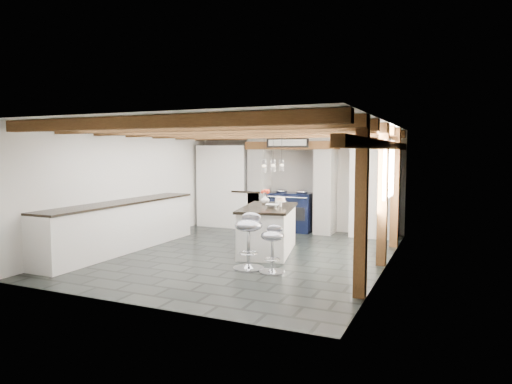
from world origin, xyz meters
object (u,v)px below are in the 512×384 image
at_px(range_cooker, 291,211).
at_px(kitchen_island, 268,229).
at_px(bar_stool_near, 273,243).
at_px(bar_stool_far, 249,234).

height_order(range_cooker, kitchen_island, kitchen_island).
height_order(kitchen_island, bar_stool_near, kitchen_island).
bearing_deg(bar_stool_near, bar_stool_far, 165.18).
xyz_separation_m(range_cooker, kitchen_island, (0.36, -2.32, -0.03)).
xyz_separation_m(kitchen_island, bar_stool_near, (0.61, -1.31, 0.02)).
bearing_deg(range_cooker, bar_stool_near, -75.02).
bearing_deg(range_cooker, kitchen_island, -81.16).
height_order(bar_stool_near, bar_stool_far, bar_stool_far).
distance_m(kitchen_island, bar_stool_far, 1.28).
bearing_deg(kitchen_island, range_cooker, 86.63).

